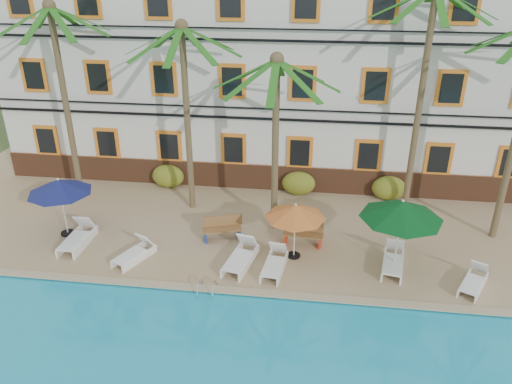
# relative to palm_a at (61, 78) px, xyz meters

# --- Properties ---
(ground) EXTENTS (100.00, 100.00, 0.00)m
(ground) POSITION_rel_palm_a_xyz_m (8.14, -4.98, -5.64)
(ground) COLOR #384C23
(ground) RESTS_ON ground
(pool_deck) EXTENTS (30.00, 12.00, 0.25)m
(pool_deck) POSITION_rel_palm_a_xyz_m (8.14, 0.02, -5.51)
(pool_deck) COLOR tan
(pool_deck) RESTS_ON ground
(pool_coping) EXTENTS (30.00, 0.35, 0.06)m
(pool_coping) POSITION_rel_palm_a_xyz_m (8.14, -5.88, -5.36)
(pool_coping) COLOR tan
(pool_coping) RESTS_ON pool_deck
(hotel_building) EXTENTS (25.40, 6.44, 10.22)m
(hotel_building) POSITION_rel_palm_a_xyz_m (8.14, 5.00, -0.26)
(hotel_building) COLOR silver
(hotel_building) RESTS_ON pool_deck
(palm_a) EXTENTS (4.51, 4.51, 8.41)m
(palm_a) POSITION_rel_palm_a_xyz_m (0.00, 0.00, 0.00)
(palm_a) COLOR brown
(palm_a) RESTS_ON pool_deck
(palm_b) EXTENTS (4.51, 4.51, 7.79)m
(palm_b) POSITION_rel_palm_a_xyz_m (5.18, -0.22, -0.36)
(palm_b) COLOR brown
(palm_b) RESTS_ON pool_deck
(palm_c) EXTENTS (4.51, 4.51, 6.91)m
(palm_c) POSITION_rel_palm_a_xyz_m (8.84, -1.48, -0.87)
(palm_c) COLOR brown
(palm_c) RESTS_ON pool_deck
(palm_d) EXTENTS (4.51, 4.51, 9.15)m
(palm_d) POSITION_rel_palm_a_xyz_m (14.26, 0.71, 0.42)
(palm_d) COLOR brown
(palm_d) RESTS_ON pool_deck
(shrub_left) EXTENTS (1.50, 0.90, 1.10)m
(shrub_left) POSITION_rel_palm_a_xyz_m (3.57, 1.62, -4.84)
(shrub_left) COLOR #275B1A
(shrub_left) RESTS_ON pool_deck
(shrub_mid) EXTENTS (1.50, 0.90, 1.10)m
(shrub_mid) POSITION_rel_palm_a_xyz_m (9.66, 1.62, -4.84)
(shrub_mid) COLOR #275B1A
(shrub_mid) RESTS_ON pool_deck
(shrub_right) EXTENTS (1.50, 0.90, 1.10)m
(shrub_right) POSITION_rel_palm_a_xyz_m (13.66, 1.62, -4.84)
(shrub_right) COLOR #275B1A
(shrub_right) RESTS_ON pool_deck
(umbrella_blue) EXTENTS (2.41, 2.41, 2.41)m
(umbrella_blue) POSITION_rel_palm_a_xyz_m (0.87, -3.10, -3.33)
(umbrella_blue) COLOR black
(umbrella_blue) RESTS_ON pool_deck
(umbrella_red) EXTENTS (2.16, 2.16, 2.17)m
(umbrella_red) POSITION_rel_palm_a_xyz_m (9.77, -3.54, -3.54)
(umbrella_red) COLOR black
(umbrella_red) RESTS_ON pool_deck
(umbrella_green) EXTENTS (2.76, 2.76, 2.76)m
(umbrella_green) POSITION_rel_palm_a_xyz_m (13.27, -3.96, -3.03)
(umbrella_green) COLOR black
(umbrella_green) RESTS_ON pool_deck
(lounger_a) EXTENTS (0.76, 2.02, 0.95)m
(lounger_a) POSITION_rel_palm_a_xyz_m (1.63, -3.78, -5.08)
(lounger_a) COLOR white
(lounger_a) RESTS_ON pool_deck
(lounger_b) EXTENTS (1.28, 1.82, 0.81)m
(lounger_b) POSITION_rel_palm_a_xyz_m (4.11, -4.47, -5.12)
(lounger_b) COLOR white
(lounger_b) RESTS_ON pool_deck
(lounger_c) EXTENTS (1.13, 2.12, 0.95)m
(lounger_c) POSITION_rel_palm_a_xyz_m (7.94, -4.29, -5.08)
(lounger_c) COLOR white
(lounger_c) RESTS_ON pool_deck
(lounger_d) EXTENTS (0.86, 1.88, 0.86)m
(lounger_d) POSITION_rel_palm_a_xyz_m (9.16, -4.48, -5.11)
(lounger_d) COLOR white
(lounger_d) RESTS_ON pool_deck
(lounger_e) EXTENTS (1.00, 2.00, 0.91)m
(lounger_e) POSITION_rel_palm_a_xyz_m (13.25, -3.82, -5.09)
(lounger_e) COLOR white
(lounger_e) RESTS_ON pool_deck
(lounger_f) EXTENTS (1.31, 1.75, 0.79)m
(lounger_f) POSITION_rel_palm_a_xyz_m (15.76, -4.64, -5.13)
(lounger_f) COLOR white
(lounger_f) RESTS_ON pool_deck
(bench_left) EXTENTS (1.57, 0.92, 0.93)m
(bench_left) POSITION_rel_palm_a_xyz_m (6.94, -2.63, -4.92)
(bench_left) COLOR olive
(bench_left) RESTS_ON pool_deck
(bench_right) EXTENTS (1.54, 0.62, 0.93)m
(bench_right) POSITION_rel_palm_a_xyz_m (10.07, -2.61, -4.92)
(bench_right) COLOR olive
(bench_right) RESTS_ON pool_deck
(pool_ladder) EXTENTS (0.54, 0.74, 0.74)m
(pool_ladder) POSITION_rel_palm_a_xyz_m (7.10, -5.98, -5.39)
(pool_ladder) COLOR silver
(pool_ladder) RESTS_ON ground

